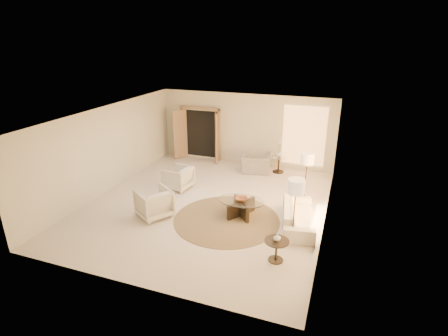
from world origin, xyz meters
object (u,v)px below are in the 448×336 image
(armchair_right, at_px, (154,202))
(side_vase, at_px, (279,154))
(sofa, at_px, (298,216))
(side_table, at_px, (279,163))
(floor_lamp_near, at_px, (307,161))
(coffee_table, at_px, (241,206))
(end_table, at_px, (276,247))
(floor_lamp_far, at_px, (296,189))
(end_vase, at_px, (277,237))
(bowl, at_px, (241,199))
(accent_chair, at_px, (256,160))
(armchair_left, at_px, (178,177))

(armchair_right, xyz_separation_m, side_vase, (2.66, 4.62, 0.28))
(sofa, xyz_separation_m, side_table, (-1.31, 3.76, 0.08))
(floor_lamp_near, bearing_deg, coffee_table, -137.74)
(end_table, relative_size, floor_lamp_near, 0.35)
(side_table, bearing_deg, armchair_right, -119.93)
(coffee_table, relative_size, floor_lamp_near, 0.86)
(sofa, relative_size, floor_lamp_near, 1.26)
(floor_lamp_far, bearing_deg, end_vase, -103.27)
(armchair_right, relative_size, end_table, 1.61)
(side_vase, bearing_deg, armchair_right, -119.93)
(bowl, xyz_separation_m, end_vase, (1.40, -1.78, 0.09))
(sofa, distance_m, side_vase, 4.00)
(sofa, xyz_separation_m, coffee_table, (-1.62, 0.01, 0.01))
(armchair_right, xyz_separation_m, accent_chair, (1.84, 4.33, 0.02))
(coffee_table, xyz_separation_m, floor_lamp_far, (1.61, -0.86, 1.14))
(side_table, xyz_separation_m, end_vase, (1.08, -5.54, 0.24))
(floor_lamp_near, relative_size, end_vase, 9.12)
(side_vase, bearing_deg, coffee_table, -94.82)
(accent_chair, relative_size, end_vase, 6.03)
(side_vase, bearing_deg, end_table, -78.98)
(sofa, relative_size, end_table, 3.64)
(armchair_left, height_order, bowl, armchair_left)
(armchair_right, bearing_deg, end_vase, 109.59)
(side_table, bearing_deg, end_vase, -78.98)
(sofa, bearing_deg, bowl, 79.41)
(armchair_left, xyz_separation_m, end_vase, (3.98, -2.91, 0.20))
(coffee_table, xyz_separation_m, side_table, (0.32, 3.75, 0.07))
(armchair_right, relative_size, bowl, 2.54)
(end_table, xyz_separation_m, floor_lamp_near, (0.20, 3.23, 1.03))
(armchair_left, relative_size, floor_lamp_near, 0.52)
(coffee_table, height_order, end_vase, end_vase)
(sofa, bearing_deg, armchair_right, 91.82)
(accent_chair, bearing_deg, coffee_table, 86.37)
(end_table, xyz_separation_m, end_vase, (0.00, -0.00, 0.26))
(end_vase, bearing_deg, coffee_table, 128.02)
(armchair_left, bearing_deg, floor_lamp_far, 73.41)
(bowl, bearing_deg, end_vase, -51.98)
(floor_lamp_far, bearing_deg, side_vase, 105.72)
(sofa, bearing_deg, accent_chair, 21.00)
(accent_chair, bearing_deg, side_vase, -172.47)
(sofa, relative_size, end_vase, 11.48)
(side_table, relative_size, floor_lamp_far, 0.37)
(sofa, height_order, side_table, side_table)
(end_table, height_order, floor_lamp_far, floor_lamp_far)
(floor_lamp_near, height_order, side_vase, floor_lamp_near)
(side_vase, bearing_deg, bowl, -94.82)
(sofa, height_order, armchair_left, armchair_left)
(floor_lamp_near, xyz_separation_m, bowl, (-1.59, -1.45, -0.86))
(armchair_left, distance_m, side_vase, 3.93)
(armchair_right, relative_size, side_vase, 4.05)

